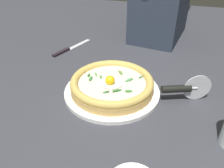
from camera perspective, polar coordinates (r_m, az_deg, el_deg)
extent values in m
cube|color=#34353C|center=(0.70, -1.47, -3.71)|extent=(2.40, 2.40, 0.03)
cylinder|color=white|center=(0.69, 0.00, -1.79)|extent=(0.30, 0.30, 0.01)
cylinder|color=tan|center=(0.68, 0.00, -0.60)|extent=(0.25, 0.25, 0.02)
torus|color=#D2AE54|center=(0.67, 0.00, 0.63)|extent=(0.25, 0.25, 0.02)
cylinder|color=beige|center=(0.68, 0.00, 0.35)|extent=(0.21, 0.21, 0.00)
ellipsoid|color=white|center=(0.67, -0.35, 0.35)|extent=(0.08, 0.06, 0.01)
sphere|color=yellow|center=(0.66, -0.45, 1.04)|extent=(0.03, 0.03, 0.03)
ellipsoid|color=#4D8D41|center=(0.71, -4.13, 2.49)|extent=(0.02, 0.02, 0.01)
ellipsoid|color=#5F893E|center=(0.72, 2.18, 3.06)|extent=(0.03, 0.03, 0.01)
ellipsoid|color=#4D893D|center=(0.69, -2.90, 1.80)|extent=(0.02, 0.02, 0.00)
ellipsoid|color=#39803C|center=(0.69, -5.55, 1.44)|extent=(0.01, 0.03, 0.01)
ellipsoid|color=#428749|center=(0.68, 4.40, 1.07)|extent=(0.03, 0.03, 0.01)
ellipsoid|color=#346A3F|center=(0.63, -1.53, -2.03)|extent=(0.02, 0.02, 0.01)
ellipsoid|color=#2B6C26|center=(0.63, 1.31, -1.63)|extent=(0.03, 0.03, 0.01)
ellipsoid|color=#2D712B|center=(0.71, -6.01, 2.37)|extent=(0.01, 0.03, 0.01)
ellipsoid|color=#32772E|center=(0.63, 4.32, -1.82)|extent=(0.02, 0.02, 0.01)
ellipsoid|color=#427C46|center=(0.70, 7.57, 1.88)|extent=(0.02, 0.03, 0.01)
cylinder|color=silver|center=(0.69, 21.12, -0.91)|extent=(0.08, 0.03, 0.08)
cylinder|color=silver|center=(0.69, 20.36, -0.95)|extent=(0.02, 0.01, 0.01)
cylinder|color=black|center=(0.67, 16.21, -1.21)|extent=(0.09, 0.05, 0.02)
cube|color=silver|center=(1.04, -8.45, 10.11)|extent=(0.06, 0.13, 0.00)
cube|color=black|center=(0.96, -12.98, 7.99)|extent=(0.04, 0.09, 0.01)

